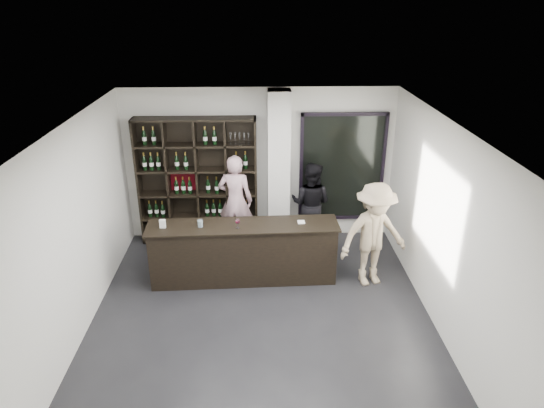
{
  "coord_description": "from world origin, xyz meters",
  "views": [
    {
      "loc": [
        -0.03,
        -5.87,
        4.43
      ],
      "look_at": [
        0.18,
        1.1,
        1.37
      ],
      "focal_mm": 32.0,
      "sensor_mm": 36.0,
      "label": 1
    }
  ],
  "objects_px": {
    "wine_shelf": "(198,182)",
    "tasting_counter": "(244,252)",
    "taster_pink": "(235,201)",
    "customer": "(374,235)",
    "taster_black": "(311,204)"
  },
  "relations": [
    {
      "from": "taster_black",
      "to": "taster_pink",
      "type": "bearing_deg",
      "value": 23.05
    },
    {
      "from": "wine_shelf",
      "to": "tasting_counter",
      "type": "distance_m",
      "value": 1.84
    },
    {
      "from": "wine_shelf",
      "to": "customer",
      "type": "relative_size",
      "value": 1.37
    },
    {
      "from": "wine_shelf",
      "to": "taster_black",
      "type": "relative_size",
      "value": 1.5
    },
    {
      "from": "wine_shelf",
      "to": "tasting_counter",
      "type": "xyz_separation_m",
      "value": [
        0.87,
        -1.47,
        -0.69
      ]
    },
    {
      "from": "tasting_counter",
      "to": "taster_black",
      "type": "bearing_deg",
      "value": 44.57
    },
    {
      "from": "wine_shelf",
      "to": "customer",
      "type": "height_order",
      "value": "wine_shelf"
    },
    {
      "from": "taster_pink",
      "to": "taster_black",
      "type": "bearing_deg",
      "value": -169.83
    },
    {
      "from": "wine_shelf",
      "to": "customer",
      "type": "distance_m",
      "value": 3.38
    },
    {
      "from": "wine_shelf",
      "to": "taster_black",
      "type": "bearing_deg",
      "value": -4.49
    },
    {
      "from": "wine_shelf",
      "to": "customer",
      "type": "bearing_deg",
      "value": -28.85
    },
    {
      "from": "taster_pink",
      "to": "taster_black",
      "type": "distance_m",
      "value": 1.41
    },
    {
      "from": "wine_shelf",
      "to": "taster_pink",
      "type": "bearing_deg",
      "value": -13.33
    },
    {
      "from": "tasting_counter",
      "to": "taster_pink",
      "type": "relative_size",
      "value": 1.75
    },
    {
      "from": "wine_shelf",
      "to": "taster_pink",
      "type": "xyz_separation_m",
      "value": [
        0.7,
        -0.17,
        -0.32
      ]
    }
  ]
}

